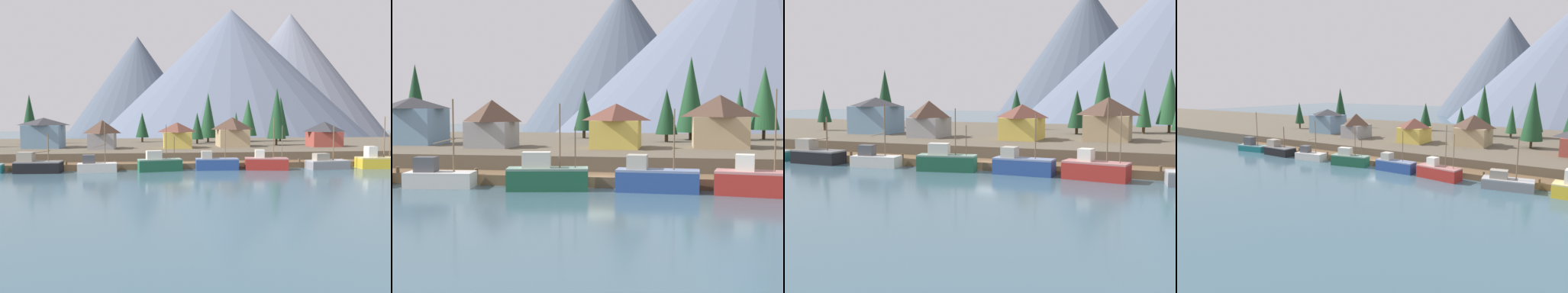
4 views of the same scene
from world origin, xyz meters
The scene contains 20 objects.
ground_plane centered at (0.00, 20.00, -0.50)m, with size 400.00×400.00×1.00m, color #3D5B6B.
dock centered at (0.00, 1.99, 0.50)m, with size 80.00×4.00×1.60m.
shoreline_bank centered at (0.00, 32.00, 1.25)m, with size 400.00×56.00×2.50m, color brown.
mountain_west_peak centered at (-12.95, 148.86, 25.88)m, with size 73.96×73.96×51.77m, color #475160.
fishing_boat_black centered at (-24.13, -1.83, 1.17)m, with size 7.23×3.38×6.31m.
fishing_boat_white centered at (-14.87, -1.83, 0.94)m, with size 6.44×3.34×8.08m.
fishing_boat_green centered at (-4.67, -1.94, 1.23)m, with size 7.40×3.56×7.66m.
fishing_boat_blue centered at (4.87, -1.36, 1.16)m, with size 7.18×2.51×7.18m.
fishing_boat_red centered at (13.34, -1.97, 1.17)m, with size 7.42×3.67×8.79m.
house_grey centered at (-15.90, 15.70, 5.50)m, with size 5.45×6.26×5.86m.
house_blue centered at (-28.45, 19.66, 5.73)m, with size 7.89×7.19×6.34m.
house_tan centered at (11.90, 19.62, 5.80)m, with size 6.81×6.97×6.46m.
house_yellow centered at (-0.52, 16.53, 5.25)m, with size 5.96×6.61×5.38m.
conifer_near_right centered at (16.05, 35.34, 7.04)m, with size 2.60×2.60×7.95m.
conifer_mid_left centered at (-35.36, 33.89, 9.35)m, with size 3.98×3.98×12.09m.
conifer_mid_right centered at (20.21, 39.26, 8.97)m, with size 4.74×4.74×11.42m.
conifer_back_left centered at (-8.31, 38.82, 7.03)m, with size 3.41×3.41×7.83m.
conifer_back_right centered at (-41.70, 22.25, 7.18)m, with size 2.71×2.71×7.86m.
conifer_centre centered at (5.26, 30.26, 6.87)m, with size 3.20×3.20×7.66m.
conifer_far_left centered at (8.84, 36.43, 9.52)m, with size 4.62×4.62×12.87m.
Camera 3 is at (21.52, -57.69, 9.26)m, focal length 46.66 mm.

